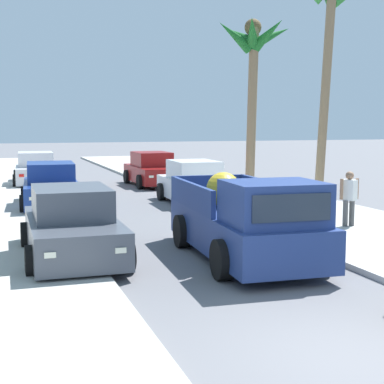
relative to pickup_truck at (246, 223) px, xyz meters
name	(u,v)px	position (x,y,z in m)	size (l,w,h in m)	color
ground_plane	(363,357)	(-0.70, -5.14, -0.80)	(160.00, 160.00, 0.00)	slate
sidewalk_right	(274,205)	(4.09, 6.86, -0.74)	(4.98, 60.00, 0.12)	#B2AFA8
curb_left	(16,218)	(-4.41, 6.86, -0.75)	(0.16, 60.00, 0.10)	silver
curb_right	(245,207)	(3.00, 6.86, -0.75)	(0.16, 60.00, 0.10)	silver
pickup_truck	(246,223)	(0.00, 0.00, 0.00)	(2.41, 5.30, 1.80)	navy
car_left_near	(152,170)	(1.88, 14.92, -0.08)	(2.05, 4.27, 1.54)	maroon
car_right_near	(36,170)	(-3.20, 16.71, -0.08)	(2.16, 4.32, 1.54)	silver
car_left_mid	(195,184)	(1.75, 8.49, -0.08)	(2.11, 4.30, 1.54)	silver
car_right_mid	(72,226)	(-3.44, 1.22, -0.08)	(2.06, 4.28, 1.54)	#474C56
car_right_far	(51,187)	(-3.18, 9.06, -0.08)	(2.20, 4.33, 1.54)	navy
palm_tree_right_fore	(330,5)	(6.23, 7.10, 6.13)	(3.69, 3.73, 8.33)	#846B4C
palm_tree_left_back	(253,52)	(6.20, 13.40, 5.24)	(3.96, 3.75, 7.50)	#846B4C
pedestrian	(349,197)	(3.99, 2.27, 0.12)	(0.57, 0.43, 1.59)	#4C4C4C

